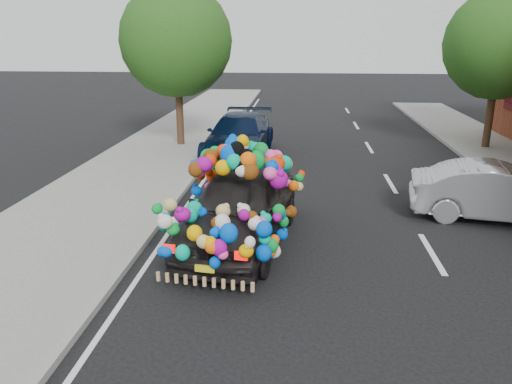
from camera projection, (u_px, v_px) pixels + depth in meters
ground at (255, 247)px, 10.41m from camera, size 100.00×100.00×0.00m
sidewalk at (57, 237)px, 10.75m from camera, size 4.00×60.00×0.12m
kerb at (145, 240)px, 10.58m from camera, size 0.15×60.00×0.13m
lane_markings at (432, 253)px, 10.10m from camera, size 6.00×50.00×0.01m
tree_near_sidewalk at (176, 41)px, 18.54m from camera, size 4.20×4.20×6.13m
tree_far_b at (499, 45)px, 18.06m from camera, size 4.00×4.00×5.90m
plush_art_car at (240, 191)px, 10.34m from camera, size 2.88×5.09×2.22m
navy_sedan at (239, 136)px, 18.01m from camera, size 2.39×5.27×1.50m
silver_hatchback at (500, 193)px, 11.78m from camera, size 4.25×2.07×1.34m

